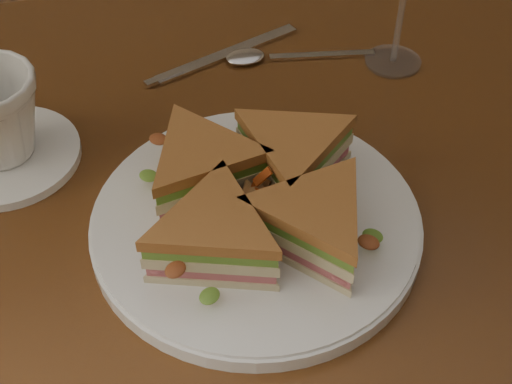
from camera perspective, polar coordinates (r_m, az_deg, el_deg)
table at (r=0.82m, az=1.46°, el=-2.66°), size 1.20×0.80×0.75m
plate at (r=0.68m, az=0.00°, el=-2.50°), size 0.31×0.31×0.02m
sandwich_wedges at (r=0.65m, az=0.00°, el=-0.31°), size 0.28×0.28×0.06m
crisps_mound at (r=0.65m, az=-0.00°, el=-0.55°), size 0.09×0.09×0.05m
spoon at (r=0.89m, az=0.63°, el=10.75°), size 0.18×0.05×0.01m
knife at (r=0.89m, az=-3.07°, el=10.67°), size 0.21×0.08×0.00m
saucer at (r=0.79m, az=-19.36°, el=2.75°), size 0.15×0.15×0.01m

